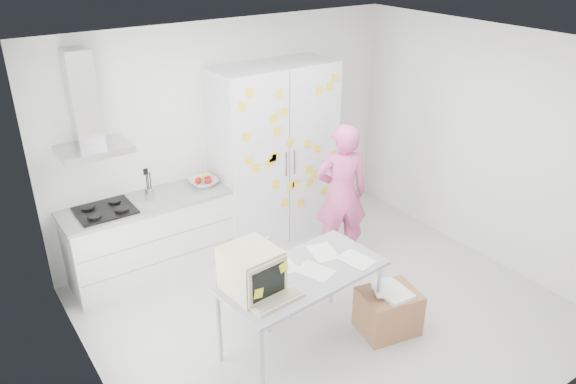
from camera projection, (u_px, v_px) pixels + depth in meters
floor at (327, 311)px, 5.84m from camera, size 4.50×4.00×0.02m
walls at (288, 169)px, 5.79m from camera, size 4.52×4.01×2.70m
ceiling at (336, 48)px, 4.68m from camera, size 4.50×4.00×0.02m
counter_run at (151, 236)px, 6.29m from camera, size 1.84×0.63×1.28m
range_hood at (86, 113)px, 5.53m from camera, size 0.70×0.48×1.01m
tall_cabinet at (274, 154)px, 6.84m from camera, size 1.50×0.68×2.20m
person at (341, 194)px, 6.42m from camera, size 0.72×0.61×1.68m
desk at (271, 274)px, 4.81m from camera, size 1.59×0.91×1.22m
chair at (265, 277)px, 5.57m from camera, size 0.44×0.44×0.82m
cardboard_box at (388, 311)px, 5.47m from camera, size 0.62×0.54×0.48m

